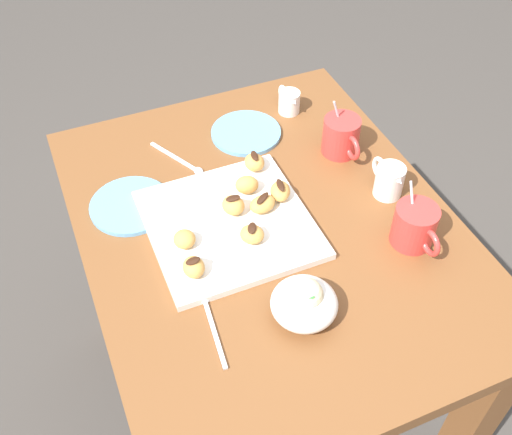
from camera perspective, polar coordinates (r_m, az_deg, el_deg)
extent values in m
plane|color=#423D38|center=(1.84, 0.80, -16.94)|extent=(8.00, 8.00, 0.00)
cube|color=brown|center=(1.22, 1.15, -1.23)|extent=(0.93, 0.73, 0.04)
cube|color=brown|center=(1.73, -13.94, -3.39)|extent=(0.07, 0.07, 0.72)
cube|color=brown|center=(1.85, 4.66, 2.18)|extent=(0.07, 0.07, 0.72)
cube|color=brown|center=(1.48, 19.36, -18.62)|extent=(0.07, 0.07, 0.72)
cube|color=white|center=(1.20, -2.58, -0.65)|extent=(0.32, 0.32, 0.02)
cylinder|color=red|center=(1.36, 8.08, 7.70)|extent=(0.08, 0.08, 0.09)
torus|color=red|center=(1.33, 9.15, 6.55)|extent=(0.06, 0.01, 0.06)
cylinder|color=#331E11|center=(1.34, 8.24, 8.95)|extent=(0.07, 0.07, 0.01)
cylinder|color=silver|center=(1.35, 7.89, 9.22)|extent=(0.01, 0.04, 0.11)
cylinder|color=red|center=(1.19, 14.82, -0.73)|extent=(0.08, 0.08, 0.09)
torus|color=red|center=(1.16, 16.24, -2.32)|extent=(0.06, 0.01, 0.06)
cylinder|color=#331E11|center=(1.17, 15.15, 0.49)|extent=(0.07, 0.07, 0.01)
cylinder|color=silver|center=(1.18, 14.68, 0.91)|extent=(0.04, 0.01, 0.11)
cylinder|color=white|center=(1.28, 12.56, 3.40)|extent=(0.06, 0.06, 0.07)
cone|color=white|center=(1.25, 13.43, 3.44)|extent=(0.02, 0.02, 0.02)
torus|color=white|center=(1.30, 11.67, 4.63)|extent=(0.05, 0.01, 0.05)
cylinder|color=white|center=(1.26, 12.77, 4.39)|extent=(0.05, 0.05, 0.01)
ellipsoid|color=white|center=(1.05, 4.60, -8.16)|extent=(0.12, 0.12, 0.07)
sphere|color=#F4E5B2|center=(1.03, 4.67, -7.43)|extent=(0.07, 0.07, 0.07)
ellipsoid|color=green|center=(1.01, 5.07, -7.32)|extent=(0.03, 0.02, 0.01)
cylinder|color=white|center=(1.48, 3.17, 10.90)|extent=(0.05, 0.05, 0.05)
cone|color=white|center=(1.45, 3.62, 10.94)|extent=(0.02, 0.02, 0.02)
torus|color=white|center=(1.51, 2.59, 11.73)|extent=(0.04, 0.01, 0.04)
cylinder|color=#381E11|center=(1.47, 3.21, 11.58)|extent=(0.04, 0.04, 0.01)
cylinder|color=#66A8DB|center=(1.27, -11.84, 1.14)|extent=(0.17, 0.17, 0.01)
cylinder|color=#66A8DB|center=(1.42, -0.96, 8.06)|extent=(0.16, 0.16, 0.01)
cube|color=silver|center=(1.37, -7.76, 5.71)|extent=(0.14, 0.08, 0.00)
ellipsoid|color=silver|center=(1.33, -5.49, 4.41)|extent=(0.03, 0.02, 0.01)
cube|color=silver|center=(1.05, -4.00, -10.78)|extent=(0.15, 0.02, 0.00)
ellipsoid|color=silver|center=(1.10, -5.00, -7.59)|extent=(0.03, 0.02, 0.01)
ellipsoid|color=#D19347|center=(1.20, -2.18, 1.17)|extent=(0.06, 0.06, 0.04)
ellipsoid|color=#381E11|center=(1.19, -2.21, 1.84)|extent=(0.02, 0.03, 0.00)
ellipsoid|color=#D19347|center=(1.30, -0.15, 5.28)|extent=(0.05, 0.04, 0.03)
ellipsoid|color=#381E11|center=(1.28, -0.15, 5.91)|extent=(0.04, 0.02, 0.00)
ellipsoid|color=#D19347|center=(1.15, -0.38, -1.61)|extent=(0.06, 0.06, 0.03)
ellipsoid|color=#381E11|center=(1.14, -0.38, -1.01)|extent=(0.03, 0.03, 0.00)
ellipsoid|color=#D19347|center=(1.10, -5.95, -4.71)|extent=(0.05, 0.04, 0.03)
ellipsoid|color=#381E11|center=(1.09, -6.02, -4.12)|extent=(0.02, 0.03, 0.00)
ellipsoid|color=#D19347|center=(1.23, 2.32, 2.52)|extent=(0.07, 0.06, 0.03)
ellipsoid|color=#381E11|center=(1.22, 2.34, 3.10)|extent=(0.04, 0.02, 0.00)
ellipsoid|color=#D19347|center=(1.15, -6.79, -2.11)|extent=(0.05, 0.05, 0.03)
ellipsoid|color=#D19347|center=(1.24, -0.88, 3.13)|extent=(0.05, 0.06, 0.04)
ellipsoid|color=#D19347|center=(1.21, 0.53, 1.26)|extent=(0.05, 0.06, 0.03)
ellipsoid|color=#381E11|center=(1.20, 0.54, 1.82)|extent=(0.03, 0.04, 0.00)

